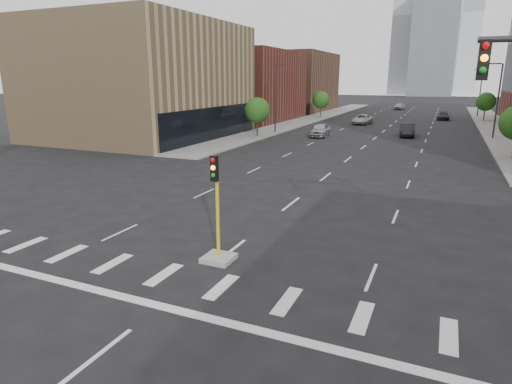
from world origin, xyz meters
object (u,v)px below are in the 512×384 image
Objects in this scene: car_near_left at (320,130)px; car_mid_right at (407,130)px; median_traffic_signal at (218,239)px; car_distant at (399,106)px; car_deep_right at (444,116)px; car_far_left at (362,119)px.

car_near_left reaches higher than car_mid_right.
median_traffic_signal is at bearing -101.05° from car_mid_right.
car_near_left is at bearing -85.15° from car_distant.
car_deep_right is at bearing -58.59° from car_distant.
car_mid_right is 0.91× the size of car_far_left.
car_mid_right is 51.88m from car_distant.
car_deep_right is (14.28, 31.43, -0.14)m from car_near_left.
median_traffic_signal is 0.87× the size of car_mid_right.
car_mid_right is (10.26, 4.68, -0.03)m from car_near_left.
car_far_left is at bearing 80.69° from car_near_left.
car_mid_right is at bearing -74.15° from car_distant.
car_far_left is 1.18× the size of car_distant.
car_distant is at bearing 89.90° from car_far_left.
car_deep_right is 1.05× the size of car_distant.
car_far_left is at bearing 94.61° from median_traffic_signal.
median_traffic_signal is 58.17m from car_far_left.
car_mid_right is (3.49, 44.48, -0.14)m from median_traffic_signal.
car_far_left is 38.05m from car_distant.
car_near_left is at bearing -162.06° from car_mid_right.
car_mid_right reaches higher than car_deep_right.
median_traffic_signal is at bearing -94.29° from car_deep_right.
car_near_left reaches higher than car_far_left.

